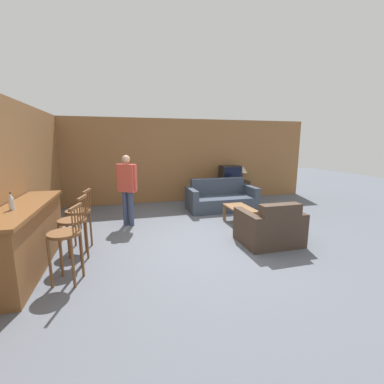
{
  "coord_description": "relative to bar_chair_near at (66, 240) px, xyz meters",
  "views": [
    {
      "loc": [
        -1.5,
        -4.3,
        1.88
      ],
      "look_at": [
        -0.1,
        0.81,
        0.85
      ],
      "focal_mm": 24.0,
      "sensor_mm": 36.0,
      "label": 1
    }
  ],
  "objects": [
    {
      "name": "tv_unit",
      "position": [
        4.13,
        4.09,
        -0.28
      ],
      "size": [
        1.24,
        0.49,
        0.65
      ],
      "color": "#2D2319",
      "rests_on": "ground_plane"
    },
    {
      "name": "bottle",
      "position": [
        -0.69,
        0.33,
        0.48
      ],
      "size": [
        0.07,
        0.07,
        0.24
      ],
      "color": "silver",
      "rests_on": "bar_counter"
    },
    {
      "name": "table_lamp",
      "position": [
        4.58,
        4.09,
        0.38
      ],
      "size": [
        0.29,
        0.29,
        0.46
      ],
      "color": "brown",
      "rests_on": "tv_unit"
    },
    {
      "name": "bar_chair_near",
      "position": [
        0.0,
        0.0,
        0.0
      ],
      "size": [
        0.51,
        0.51,
        1.07
      ],
      "color": "brown",
      "rests_on": "ground_plane"
    },
    {
      "name": "person_by_window",
      "position": [
        0.86,
        2.31,
        0.3
      ],
      "size": [
        0.44,
        0.37,
        1.6
      ],
      "color": "#384260",
      "rests_on": "ground_plane"
    },
    {
      "name": "coffee_table",
      "position": [
        3.38,
        1.75,
        -0.28
      ],
      "size": [
        0.5,
        0.94,
        0.39
      ],
      "color": "brown",
      "rests_on": "ground_plane"
    },
    {
      "name": "bar_chair_far",
      "position": [
        0.0,
        1.16,
        0.0
      ],
      "size": [
        0.5,
        0.5,
        1.07
      ],
      "color": "brown",
      "rests_on": "ground_plane"
    },
    {
      "name": "wall_back",
      "position": [
        2.27,
        4.5,
        0.69
      ],
      "size": [
        9.4,
        0.08,
        2.6
      ],
      "color": "olive",
      "rests_on": "ground_plane"
    },
    {
      "name": "armchair_near",
      "position": [
        3.38,
        0.48,
        -0.31
      ],
      "size": [
        1.06,
        0.88,
        0.83
      ],
      "color": "#423328",
      "rests_on": "ground_plane"
    },
    {
      "name": "bar_chair_mid",
      "position": [
        0.0,
        0.59,
        0.0
      ],
      "size": [
        0.49,
        0.49,
        1.07
      ],
      "color": "brown",
      "rests_on": "ground_plane"
    },
    {
      "name": "wall_left",
      "position": [
        -0.98,
        2.12,
        0.69
      ],
      "size": [
        0.08,
        8.75,
        2.6
      ],
      "color": "olive",
      "rests_on": "ground_plane"
    },
    {
      "name": "couch_far",
      "position": [
        3.43,
        3.11,
        -0.31
      ],
      "size": [
        1.91,
        0.92,
        0.85
      ],
      "color": "#384251",
      "rests_on": "ground_plane"
    },
    {
      "name": "bar_counter",
      "position": [
        -0.64,
        0.58,
        -0.11
      ],
      "size": [
        0.55,
        2.32,
        0.98
      ],
      "color": "brown",
      "rests_on": "ground_plane"
    },
    {
      "name": "ground_plane",
      "position": [
        2.27,
        0.75,
        -0.61
      ],
      "size": [
        24.0,
        24.0,
        0.0
      ],
      "primitive_type": "plane",
      "color": "#565B66"
    },
    {
      "name": "tv",
      "position": [
        4.13,
        4.09,
        0.29
      ],
      "size": [
        0.63,
        0.46,
        0.5
      ],
      "color": "black",
      "rests_on": "tv_unit"
    }
  ]
}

